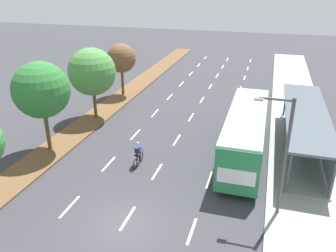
{
  "coord_description": "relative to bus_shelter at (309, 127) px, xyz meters",
  "views": [
    {
      "loc": [
        6.27,
        -13.01,
        11.8
      ],
      "look_at": [
        -0.66,
        10.27,
        1.2
      ],
      "focal_mm": 36.69,
      "sensor_mm": 36.0,
      "label": 1
    }
  ],
  "objects": [
    {
      "name": "median_tree_fourth",
      "position": [
        -17.99,
        7.92,
        2.17
      ],
      "size": [
        3.02,
        3.02,
        5.44
      ],
      "color": "brown",
      "rests_on": "median_strip"
    },
    {
      "name": "lane_divider_right",
      "position": [
        -6.03,
        6.42,
        -1.86
      ],
      "size": [
        0.14,
        46.94,
        0.01
      ],
      "color": "white",
      "rests_on": "ground"
    },
    {
      "name": "streetlight",
      "position": [
        -2.11,
        -8.44,
        2.02
      ],
      "size": [
        1.91,
        0.24,
        6.5
      ],
      "color": "#4C4C51",
      "rests_on": "sidewalk_right"
    },
    {
      "name": "ground_plane",
      "position": [
        -9.53,
        -11.55,
        -1.86
      ],
      "size": [
        140.0,
        140.0,
        0.0
      ],
      "primitive_type": "plane",
      "color": "#38383D"
    },
    {
      "name": "median_tree_third",
      "position": [
        -17.77,
        1.24,
        2.42
      ],
      "size": [
        4.1,
        4.1,
        6.22
      ],
      "color": "brown",
      "rests_on": "median_strip"
    },
    {
      "name": "sidewalk_right",
      "position": [
        -0.28,
        8.45,
        -1.79
      ],
      "size": [
        4.5,
        52.0,
        0.15
      ],
      "primitive_type": "cube",
      "color": "#9E9E99",
      "rests_on": "ground"
    },
    {
      "name": "lane_divider_left",
      "position": [
        -13.03,
        6.42,
        -1.86
      ],
      "size": [
        0.14,
        46.94,
        0.01
      ],
      "color": "white",
      "rests_on": "ground"
    },
    {
      "name": "bus",
      "position": [
        -4.28,
        -2.33,
        0.2
      ],
      "size": [
        2.54,
        11.29,
        3.37
      ],
      "color": "#28844C",
      "rests_on": "ground"
    },
    {
      "name": "median_strip",
      "position": [
        -17.83,
        8.45,
        -1.8
      ],
      "size": [
        2.6,
        52.0,
        0.12
      ],
      "primitive_type": "cube",
      "color": "brown",
      "rests_on": "ground"
    },
    {
      "name": "cyclist",
      "position": [
        -11.02,
        -5.63,
        -1.07
      ],
      "size": [
        0.46,
        1.82,
        1.71
      ],
      "color": "black",
      "rests_on": "ground"
    },
    {
      "name": "bus_shelter",
      "position": [
        0.0,
        0.0,
        0.0
      ],
      "size": [
        2.9,
        13.58,
        2.86
      ],
      "color": "gray",
      "rests_on": "sidewalk_right"
    },
    {
      "name": "median_tree_second",
      "position": [
        -18.04,
        -5.44,
        2.79
      ],
      "size": [
        3.94,
        3.94,
        6.52
      ],
      "color": "brown",
      "rests_on": "median_strip"
    },
    {
      "name": "lane_divider_center",
      "position": [
        -9.53,
        6.42,
        -1.86
      ],
      "size": [
        0.14,
        46.94,
        0.01
      ],
      "color": "white",
      "rests_on": "ground"
    }
  ]
}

